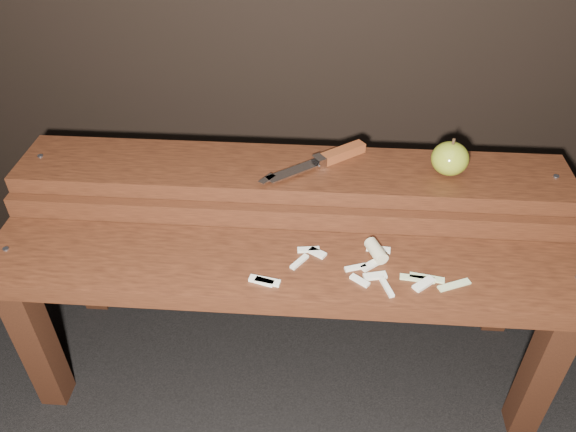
# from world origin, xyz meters

# --- Properties ---
(ground) EXTENTS (60.00, 60.00, 0.00)m
(ground) POSITION_xyz_m (0.00, 0.00, 0.00)
(ground) COLOR black
(bench_front_tier) EXTENTS (1.20, 0.20, 0.42)m
(bench_front_tier) POSITION_xyz_m (0.00, -0.06, 0.35)
(bench_front_tier) COLOR black
(bench_front_tier) RESTS_ON ground
(bench_rear_tier) EXTENTS (1.20, 0.21, 0.50)m
(bench_rear_tier) POSITION_xyz_m (0.00, 0.17, 0.41)
(bench_rear_tier) COLOR black
(bench_rear_tier) RESTS_ON ground
(apple) EXTENTS (0.08, 0.08, 0.08)m
(apple) POSITION_xyz_m (0.33, 0.17, 0.54)
(apple) COLOR olive
(apple) RESTS_ON bench_rear_tier
(knife) EXTENTS (0.23, 0.18, 0.02)m
(knife) POSITION_xyz_m (0.08, 0.19, 0.51)
(knife) COLOR brown
(knife) RESTS_ON bench_rear_tier
(apple_scraps) EXTENTS (0.42, 0.14, 0.03)m
(apple_scraps) POSITION_xyz_m (0.16, -0.05, 0.43)
(apple_scraps) COLOR beige
(apple_scraps) RESTS_ON bench_front_tier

